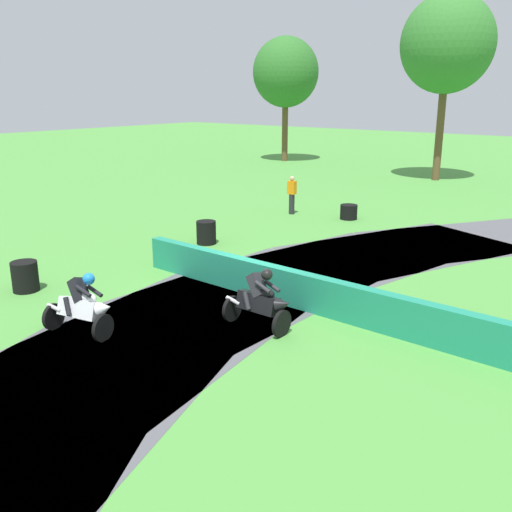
# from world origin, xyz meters

# --- Properties ---
(ground_plane) EXTENTS (120.00, 120.00, 0.00)m
(ground_plane) POSITION_xyz_m (0.00, 0.00, 0.00)
(ground_plane) COLOR #4C933D
(track_asphalt) EXTENTS (9.47, 27.88, 0.01)m
(track_asphalt) POSITION_xyz_m (1.19, -0.04, 0.00)
(track_asphalt) COLOR #515156
(track_asphalt) RESTS_ON ground
(safety_barrier) EXTENTS (17.02, 0.90, 0.90)m
(safety_barrier) POSITION_xyz_m (4.95, -0.17, 0.45)
(safety_barrier) COLOR #1E8466
(safety_barrier) RESTS_ON ground
(motorcycle_lead_black) EXTENTS (1.68, 0.75, 1.43)m
(motorcycle_lead_black) POSITION_xyz_m (1.75, -1.64, 0.65)
(motorcycle_lead_black) COLOR black
(motorcycle_lead_black) RESTS_ON ground
(motorcycle_chase_white) EXTENTS (1.67, 1.04, 1.43)m
(motorcycle_chase_white) POSITION_xyz_m (-1.11, -4.23, 0.63)
(motorcycle_chase_white) COLOR black
(motorcycle_chase_white) RESTS_ON ground
(tire_stack_near) EXTENTS (0.70, 0.70, 0.60)m
(tire_stack_near) POSITION_xyz_m (-2.22, 9.47, 0.30)
(tire_stack_near) COLOR black
(tire_stack_near) RESTS_ON ground
(tire_stack_mid_a) EXTENTS (0.67, 0.67, 0.80)m
(tire_stack_mid_a) POSITION_xyz_m (-4.17, 2.98, 0.40)
(tire_stack_mid_a) COLOR black
(tire_stack_mid_a) RESTS_ON ground
(tire_stack_mid_b) EXTENTS (0.68, 0.68, 0.80)m
(tire_stack_mid_b) POSITION_xyz_m (-4.64, -3.51, 0.40)
(tire_stack_mid_b) COLOR black
(tire_stack_mid_b) RESTS_ON ground
(track_marshal) EXTENTS (0.34, 0.24, 1.63)m
(track_marshal) POSITION_xyz_m (-4.67, 8.89, 0.82)
(track_marshal) COLOR #232328
(track_marshal) RESTS_ON ground
(tree_far_left) EXTENTS (4.75, 4.75, 8.88)m
(tree_far_left) POSITION_xyz_m (-16.02, 24.42, 6.35)
(tree_far_left) COLOR brown
(tree_far_left) RESTS_ON ground
(tree_far_right) EXTENTS (5.17, 5.17, 10.32)m
(tree_far_right) POSITION_xyz_m (-3.43, 22.13, 7.57)
(tree_far_right) COLOR brown
(tree_far_right) RESTS_ON ground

